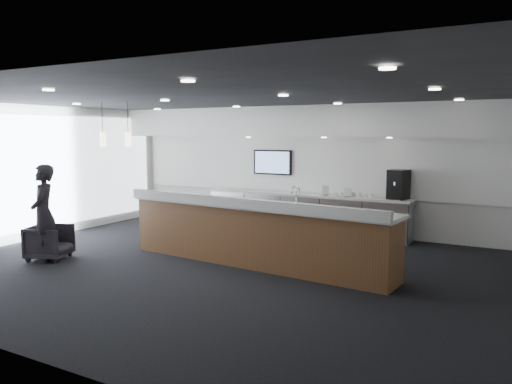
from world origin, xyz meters
The scene contains 25 objects.
ground centered at (0.00, 0.00, 0.00)m, with size 10.00×10.00×0.00m, color black.
ceiling centered at (0.00, 0.00, 3.00)m, with size 10.00×8.00×0.02m, color black.
back_wall centered at (0.00, 4.00, 1.50)m, with size 10.00×0.02×3.00m, color silver.
left_wall centered at (-5.00, 0.00, 1.50)m, with size 0.02×8.00×3.00m, color silver.
soffit_bulkhead centered at (0.00, 3.55, 2.65)m, with size 10.00×0.90×0.70m, color white.
alcove_panel centered at (0.00, 3.97, 1.60)m, with size 9.80×0.06×1.40m, color white.
window_blinds_wall centered at (-4.96, 0.00, 1.50)m, with size 0.04×7.36×2.55m, color silver.
back_credenza centered at (0.00, 3.64, 0.48)m, with size 5.06×0.66×0.95m.
wall_tv centered at (-1.00, 3.91, 1.65)m, with size 1.05×0.08×0.62m.
pendant_left centered at (-2.40, 0.80, 2.25)m, with size 0.12×0.12×0.30m, color beige.
pendant_right centered at (-3.10, 0.80, 2.25)m, with size 0.12×0.12×0.30m, color beige.
ceiling_can_lights centered at (0.00, 0.00, 2.97)m, with size 7.00×5.00×0.02m, color white, non-canonical shape.
service_counter centered at (0.41, 0.48, 0.57)m, with size 5.35×1.32×1.49m.
coffee_machine centered at (2.20, 3.67, 1.27)m, with size 0.46×0.53×0.64m.
info_sign_left centered at (0.56, 3.55, 1.06)m, with size 0.16×0.02×0.22m, color silver.
info_sign_right centered at (1.11, 3.51, 1.05)m, with size 0.16×0.02×0.21m, color silver.
armchair centered at (-3.18, -1.06, 0.33)m, with size 0.70×0.72×0.65m, color black.
lounge_guest centered at (-3.15, -1.18, 0.90)m, with size 0.66×0.43×1.80m, color black.
cup_0 centered at (1.63, 3.57, 1.00)m, with size 0.10×0.10×0.10m, color white.
cup_1 centered at (1.49, 3.57, 1.00)m, with size 0.10×0.10×0.10m, color white.
cup_2 centered at (1.35, 3.57, 1.00)m, with size 0.10×0.10×0.10m, color white.
cup_3 centered at (1.21, 3.57, 1.00)m, with size 0.10×0.10×0.10m, color white.
cup_4 centered at (1.07, 3.57, 1.00)m, with size 0.10×0.10×0.10m, color white.
cup_5 centered at (0.93, 3.57, 1.00)m, with size 0.10×0.10×0.10m, color white.
cup_6 centered at (0.79, 3.57, 1.00)m, with size 0.10×0.10×0.10m, color white.
Camera 1 is at (4.74, -7.23, 2.37)m, focal length 35.00 mm.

